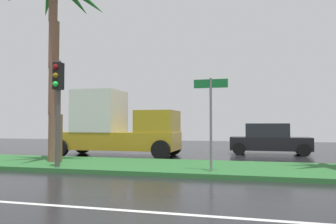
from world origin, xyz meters
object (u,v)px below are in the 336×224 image
at_px(traffic_signal_median_left, 58,94).
at_px(street_name_sign, 211,111).
at_px(car_in_traffic_leading, 269,139).
at_px(box_truck_lead, 116,127).
at_px(palm_tree_mid_left, 55,4).

distance_m(traffic_signal_median_left, street_name_sign, 5.42).
bearing_deg(car_in_traffic_leading, traffic_signal_median_left, -129.98).
distance_m(box_truck_lead, car_in_traffic_leading, 8.46).
relative_size(palm_tree_mid_left, box_truck_lead, 1.28).
relative_size(street_name_sign, box_truck_lead, 0.47).
xyz_separation_m(traffic_signal_median_left, car_in_traffic_leading, (7.52, 8.97, -1.92)).
xyz_separation_m(palm_tree_mid_left, box_truck_lead, (0.90, 4.34, -5.07)).
distance_m(traffic_signal_median_left, car_in_traffic_leading, 11.86).
height_order(traffic_signal_median_left, box_truck_lead, traffic_signal_median_left).
xyz_separation_m(box_truck_lead, car_in_traffic_leading, (7.83, 3.12, -0.72)).
relative_size(street_name_sign, car_in_traffic_leading, 0.70).
distance_m(palm_tree_mid_left, street_name_sign, 8.08).
relative_size(palm_tree_mid_left, street_name_sign, 2.73).
xyz_separation_m(street_name_sign, box_truck_lead, (-5.68, 5.51, -0.53)).
bearing_deg(palm_tree_mid_left, street_name_sign, -10.10).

